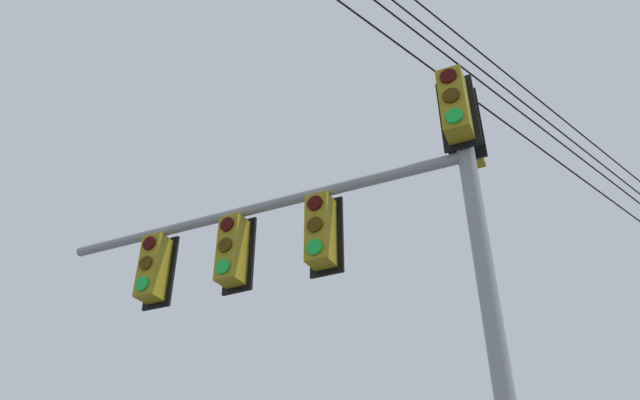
# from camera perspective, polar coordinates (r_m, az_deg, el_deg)

# --- Properties ---
(signal_mast_assembly) EXTENTS (4.48, 4.66, 7.00)m
(signal_mast_assembly) POSITION_cam_1_polar(r_m,az_deg,el_deg) (7.05, 3.08, -4.39)
(signal_mast_assembly) COLOR gray
(signal_mast_assembly) RESTS_ON ground
(overhead_wire_span) EXTENTS (8.14, 20.69, 1.71)m
(overhead_wire_span) POSITION_cam_1_polar(r_m,az_deg,el_deg) (8.86, 16.35, 10.01)
(overhead_wire_span) COLOR black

